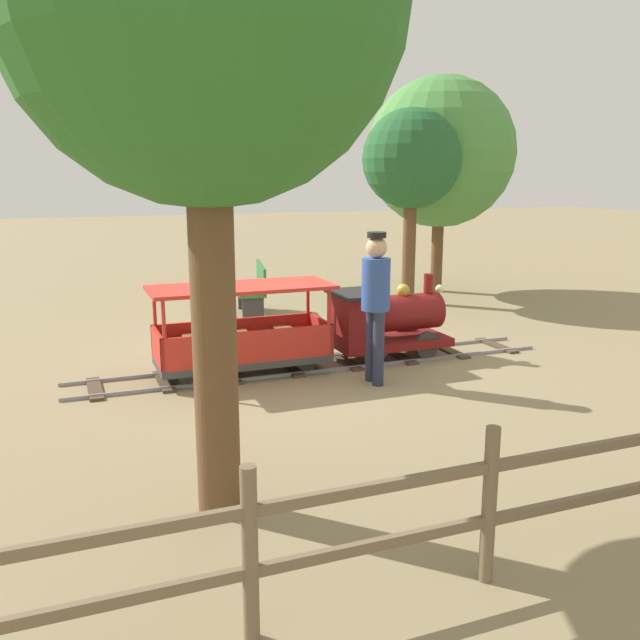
{
  "coord_description": "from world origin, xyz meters",
  "views": [
    {
      "loc": [
        7.11,
        -2.51,
        2.21
      ],
      "look_at": [
        0.0,
        0.26,
        0.55
      ],
      "focal_mm": 37.96,
      "sensor_mm": 36.0,
      "label": 1
    }
  ],
  "objects_px": {
    "locomotive": "(384,320)",
    "conductor_person": "(376,296)",
    "oak_tree_near": "(411,160)",
    "oak_tree_distant": "(441,153)",
    "passenger_car": "(243,338)",
    "oak_tree_far": "(203,3)",
    "park_bench": "(253,290)"
  },
  "relations": [
    {
      "from": "locomotive",
      "to": "conductor_person",
      "type": "height_order",
      "value": "conductor_person"
    },
    {
      "from": "oak_tree_near",
      "to": "oak_tree_distant",
      "type": "xyz_separation_m",
      "value": [
        -0.84,
        1.06,
        0.16
      ]
    },
    {
      "from": "passenger_car",
      "to": "oak_tree_far",
      "type": "distance_m",
      "value": 4.15
    },
    {
      "from": "oak_tree_distant",
      "to": "oak_tree_near",
      "type": "bearing_deg",
      "value": -51.69
    },
    {
      "from": "passenger_car",
      "to": "oak_tree_far",
      "type": "height_order",
      "value": "oak_tree_far"
    },
    {
      "from": "conductor_person",
      "to": "park_bench",
      "type": "relative_size",
      "value": 1.2
    },
    {
      "from": "oak_tree_far",
      "to": "passenger_car",
      "type": "bearing_deg",
      "value": 162.14
    },
    {
      "from": "conductor_person",
      "to": "oak_tree_distant",
      "type": "distance_m",
      "value": 6.24
    },
    {
      "from": "park_bench",
      "to": "oak_tree_far",
      "type": "relative_size",
      "value": 0.31
    },
    {
      "from": "locomotive",
      "to": "conductor_person",
      "type": "relative_size",
      "value": 0.89
    },
    {
      "from": "locomotive",
      "to": "passenger_car",
      "type": "xyz_separation_m",
      "value": [
        0.0,
        -1.75,
        -0.06
      ]
    },
    {
      "from": "passenger_car",
      "to": "oak_tree_distant",
      "type": "bearing_deg",
      "value": 129.37
    },
    {
      "from": "locomotive",
      "to": "oak_tree_far",
      "type": "relative_size",
      "value": 0.33
    },
    {
      "from": "passenger_car",
      "to": "park_bench",
      "type": "height_order",
      "value": "passenger_car"
    },
    {
      "from": "park_bench",
      "to": "conductor_person",
      "type": "bearing_deg",
      "value": 3.54
    },
    {
      "from": "locomotive",
      "to": "passenger_car",
      "type": "relative_size",
      "value": 0.72
    },
    {
      "from": "passenger_car",
      "to": "oak_tree_far",
      "type": "relative_size",
      "value": 0.45
    },
    {
      "from": "conductor_person",
      "to": "oak_tree_distant",
      "type": "relative_size",
      "value": 0.41
    },
    {
      "from": "oak_tree_near",
      "to": "oak_tree_far",
      "type": "height_order",
      "value": "oak_tree_far"
    },
    {
      "from": "park_bench",
      "to": "oak_tree_far",
      "type": "distance_m",
      "value": 6.9
    },
    {
      "from": "locomotive",
      "to": "oak_tree_far",
      "type": "xyz_separation_m",
      "value": [
        2.95,
        -2.7,
        2.69
      ]
    },
    {
      "from": "oak_tree_distant",
      "to": "locomotive",
      "type": "bearing_deg",
      "value": -37.94
    },
    {
      "from": "oak_tree_near",
      "to": "oak_tree_distant",
      "type": "height_order",
      "value": "oak_tree_distant"
    },
    {
      "from": "locomotive",
      "to": "oak_tree_near",
      "type": "distance_m",
      "value": 4.22
    },
    {
      "from": "oak_tree_distant",
      "to": "passenger_car",
      "type": "bearing_deg",
      "value": -50.63
    },
    {
      "from": "locomotive",
      "to": "oak_tree_near",
      "type": "height_order",
      "value": "oak_tree_near"
    },
    {
      "from": "passenger_car",
      "to": "park_bench",
      "type": "distance_m",
      "value": 3.23
    },
    {
      "from": "park_bench",
      "to": "oak_tree_near",
      "type": "distance_m",
      "value": 3.45
    },
    {
      "from": "oak_tree_far",
      "to": "conductor_person",
      "type": "bearing_deg",
      "value": 134.31
    },
    {
      "from": "oak_tree_distant",
      "to": "conductor_person",
      "type": "bearing_deg",
      "value": -37.03
    },
    {
      "from": "passenger_car",
      "to": "oak_tree_distant",
      "type": "distance_m",
      "value": 6.65
    },
    {
      "from": "oak_tree_far",
      "to": "locomotive",
      "type": "bearing_deg",
      "value": 137.54
    }
  ]
}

